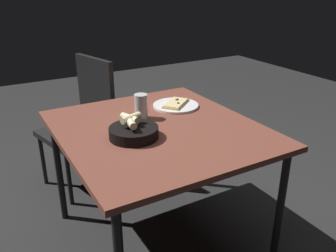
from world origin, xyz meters
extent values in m
plane|color=#292929|center=(0.00, 0.00, 0.00)|extent=(8.00, 8.00, 0.00)
cube|color=brown|center=(0.00, 0.00, 0.73)|extent=(1.11, 1.01, 0.03)
cylinder|color=black|center=(-0.49, -0.44, 0.36)|extent=(0.04, 0.04, 0.71)
cylinder|color=black|center=(0.49, -0.44, 0.36)|extent=(0.04, 0.04, 0.71)
cylinder|color=black|center=(0.49, 0.44, 0.36)|extent=(0.04, 0.04, 0.71)
cylinder|color=white|center=(0.23, -0.25, 0.75)|extent=(0.28, 0.28, 0.01)
cube|color=tan|center=(0.23, -0.25, 0.76)|extent=(0.21, 0.22, 0.01)
cube|color=beige|center=(0.23, -0.25, 0.77)|extent=(0.19, 0.21, 0.01)
sphere|color=brown|center=(0.26, -0.28, 0.77)|extent=(0.02, 0.02, 0.02)
sphere|color=brown|center=(0.25, -0.27, 0.77)|extent=(0.02, 0.02, 0.02)
sphere|color=brown|center=(0.20, -0.24, 0.77)|extent=(0.02, 0.02, 0.02)
cylinder|color=black|center=(-0.06, 0.17, 0.77)|extent=(0.24, 0.24, 0.06)
cylinder|color=beige|center=(-0.02, 0.17, 0.83)|extent=(0.11, 0.07, 0.04)
cylinder|color=beige|center=(-0.03, 0.17, 0.84)|extent=(0.07, 0.12, 0.04)
cylinder|color=beige|center=(-0.07, 0.19, 0.83)|extent=(0.11, 0.05, 0.04)
cylinder|color=#A31814|center=(0.00, 0.15, 0.76)|extent=(0.06, 0.06, 0.03)
cylinder|color=silver|center=(0.16, 0.02, 0.81)|extent=(0.07, 0.07, 0.14)
cylinder|color=gold|center=(0.16, 0.02, 0.77)|extent=(0.06, 0.06, 0.05)
cube|color=black|center=(0.85, 0.23, 0.42)|extent=(0.54, 0.54, 0.04)
cube|color=black|center=(0.91, 0.03, 0.69)|extent=(0.41, 0.14, 0.51)
cylinder|color=black|center=(0.99, 0.46, 0.20)|extent=(0.03, 0.03, 0.40)
cylinder|color=black|center=(0.62, 0.36, 0.20)|extent=(0.03, 0.03, 0.40)
cylinder|color=black|center=(1.09, 0.09, 0.20)|extent=(0.03, 0.03, 0.40)
cylinder|color=black|center=(0.72, -0.01, 0.20)|extent=(0.03, 0.03, 0.40)
camera|label=1|loc=(-1.52, 0.81, 1.47)|focal=37.88mm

